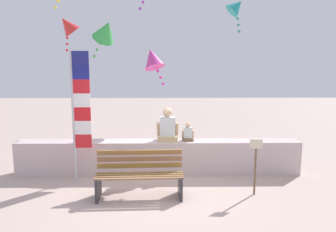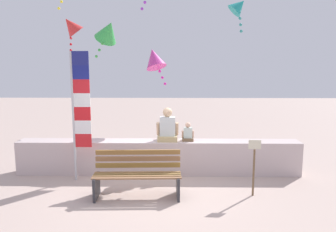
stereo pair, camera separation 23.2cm
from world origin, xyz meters
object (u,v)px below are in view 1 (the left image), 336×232
at_px(person_adult, 167,128).
at_px(sign_post, 255,162).
at_px(person_child, 188,133).
at_px(kite_teal, 236,7).
at_px(kite_red, 68,25).
at_px(kite_magenta, 153,58).
at_px(kite_green, 106,31).
at_px(flag_banner, 79,107).
at_px(park_bench, 140,176).

height_order(person_adult, sign_post, person_adult).
height_order(person_child, kite_teal, kite_teal).
bearing_deg(kite_red, kite_magenta, -21.25).
xyz_separation_m(kite_red, kite_green, (1.27, -0.69, -0.23)).
bearing_deg(kite_teal, sign_post, -93.92).
distance_m(kite_green, kite_magenta, 1.57).
relative_size(kite_magenta, kite_teal, 1.06).
bearing_deg(kite_magenta, person_child, -60.10).
relative_size(flag_banner, kite_red, 2.58).
distance_m(kite_red, kite_teal, 5.02).
distance_m(kite_red, sign_post, 6.86).
bearing_deg(kite_green, kite_magenta, -13.54).
bearing_deg(kite_teal, person_adult, -138.06).
bearing_deg(person_adult, person_child, 0.05).
xyz_separation_m(kite_teal, sign_post, (-0.21, -3.10, -3.52)).
bearing_deg(kite_red, sign_post, -39.49).
bearing_deg(person_child, park_bench, -127.05).
height_order(kite_red, kite_green, kite_red).
relative_size(kite_green, sign_post, 1.04).
bearing_deg(person_adult, kite_red, 139.67).
distance_m(kite_red, kite_magenta, 2.96).
relative_size(park_bench, kite_green, 1.47).
xyz_separation_m(park_bench, flag_banner, (-1.37, 0.87, 1.26)).
height_order(park_bench, sign_post, sign_post).
bearing_deg(park_bench, flag_banner, 147.56).
xyz_separation_m(kite_green, kite_magenta, (1.33, -0.32, -0.77)).
bearing_deg(kite_red, flag_banner, -71.15).
xyz_separation_m(park_bench, sign_post, (2.30, 0.04, 0.26)).
xyz_separation_m(flag_banner, kite_magenta, (1.55, 2.05, 1.10)).
distance_m(park_bench, kite_red, 5.72).
bearing_deg(flag_banner, park_bench, -32.44).
height_order(kite_green, kite_magenta, kite_green).
height_order(flag_banner, kite_teal, kite_teal).
relative_size(kite_green, kite_magenta, 1.06).
height_order(kite_magenta, sign_post, kite_magenta).
xyz_separation_m(person_child, kite_red, (-3.48, 2.54, 2.82)).
height_order(kite_red, kite_teal, kite_teal).
xyz_separation_m(person_adult, person_child, (0.49, 0.00, -0.14)).
bearing_deg(person_child, sign_post, -47.36).
xyz_separation_m(flag_banner, sign_post, (3.68, -0.83, -1.00)).
height_order(flag_banner, kite_green, kite_green).
distance_m(person_adult, kite_magenta, 2.30).
bearing_deg(person_adult, kite_teal, 41.94).
relative_size(flag_banner, sign_post, 2.54).
height_order(person_adult, person_child, person_adult).
height_order(person_child, flag_banner, flag_banner).
relative_size(person_adult, flag_banner, 0.28).
xyz_separation_m(person_adult, kite_green, (-1.72, 1.85, 2.44)).
distance_m(park_bench, person_child, 1.84).
xyz_separation_m(person_adult, flag_banner, (-1.94, -0.53, 0.57)).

